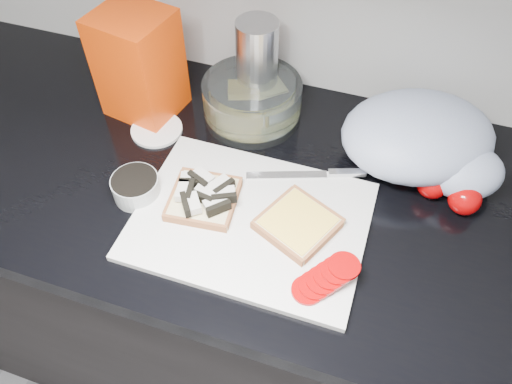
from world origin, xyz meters
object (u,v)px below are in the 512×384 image
at_px(glass_bowl, 252,101).
at_px(steel_canister, 257,67).
at_px(cutting_board, 251,220).
at_px(bread_bag, 139,65).

distance_m(glass_bowl, steel_canister, 0.07).
height_order(glass_bowl, steel_canister, steel_canister).
bearing_deg(steel_canister, glass_bowl, -88.15).
bearing_deg(glass_bowl, steel_canister, 91.85).
xyz_separation_m(cutting_board, bread_bag, (-0.31, 0.22, 0.10)).
relative_size(cutting_board, bread_bag, 1.84).
bearing_deg(cutting_board, steel_canister, 106.39).
height_order(cutting_board, glass_bowl, glass_bowl).
xyz_separation_m(bread_bag, steel_canister, (0.22, 0.08, -0.01)).
distance_m(cutting_board, steel_canister, 0.33).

